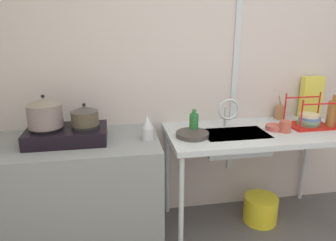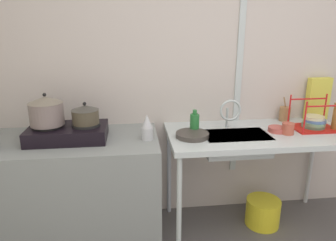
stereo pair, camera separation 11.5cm
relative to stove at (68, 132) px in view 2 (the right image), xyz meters
The scene contains 18 objects.
wall_back 1.33m from the stove, 16.81° to the left, with size 4.80×0.10×2.42m, color beige.
wall_metal_strip 1.43m from the stove, 13.38° to the left, with size 0.05×0.01×1.94m, color silver.
counter_concrete 0.47m from the stove, behind, with size 1.30×0.64×0.82m, color gray.
counter_sink 1.40m from the stove, ahead, with size 1.38×0.64×0.82m.
stove is the anchor object (origin of this frame).
pot_on_left_burner 0.21m from the stove, behind, with size 0.23×0.23×0.22m.
pot_on_right_burner 0.18m from the stove, ahead, with size 0.19×0.19×0.15m.
percolator 0.55m from the stove, ahead, with size 0.08×0.08×0.18m.
sink_basin 1.22m from the stove, ahead, with size 0.48×0.29×0.14m, color silver.
faucet 1.19m from the stove, ahead, with size 0.17×0.09×0.24m.
frying_pan 0.88m from the stove, ahead, with size 0.24×0.24×0.03m, color #3F3934.
dish_rack 1.85m from the stove, ahead, with size 0.32×0.25×0.25m.
cup_by_rack 1.59m from the stove, ahead, with size 0.09×0.09×0.08m, color #B7523D.
small_bowl_on_drainboard 1.54m from the stove, ahead, with size 0.13×0.13×0.04m, color #C2544B.
bottle_by_sink 0.91m from the stove, ahead, with size 0.07×0.07×0.18m.
cereal_box 2.04m from the stove, ahead, with size 0.20×0.06×0.36m, color #E0D747.
utensil_jar 1.74m from the stove, ahead, with size 0.09×0.09×0.20m.
bucket_on_floor 1.68m from the stove, ahead, with size 0.28×0.28×0.23m, color yellow.
Camera 2 is at (-0.77, -0.51, 1.58)m, focal length 32.77 mm.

